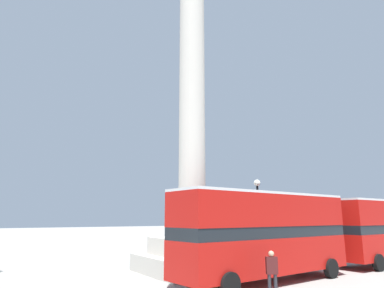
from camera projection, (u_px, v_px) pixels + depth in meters
ground_plane at (192, 273)px, 19.90m from camera, size 200.00×200.00×0.00m
monument_column at (192, 153)px, 21.39m from camera, size 5.52×5.52×22.36m
bus_a at (265, 232)px, 17.29m from camera, size 10.80×3.53×4.39m
bus_b at (383, 229)px, 23.92m from camera, size 10.53×3.33×4.31m
street_lamp at (259, 219)px, 21.31m from camera, size 0.41×0.41×5.51m
pedestrian_near_lamp at (272, 270)px, 14.02m from camera, size 0.51×0.38×1.80m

